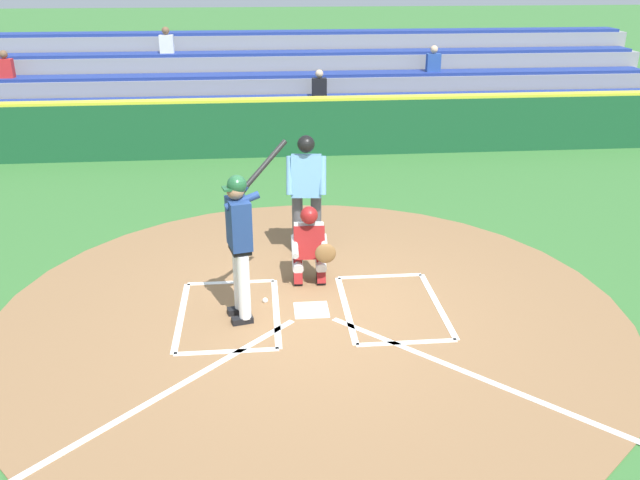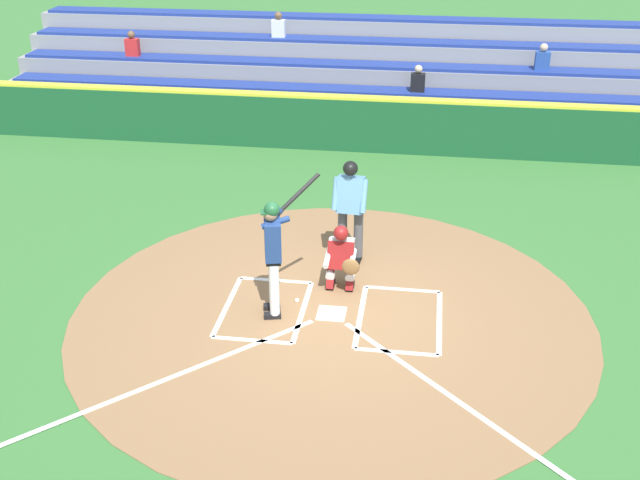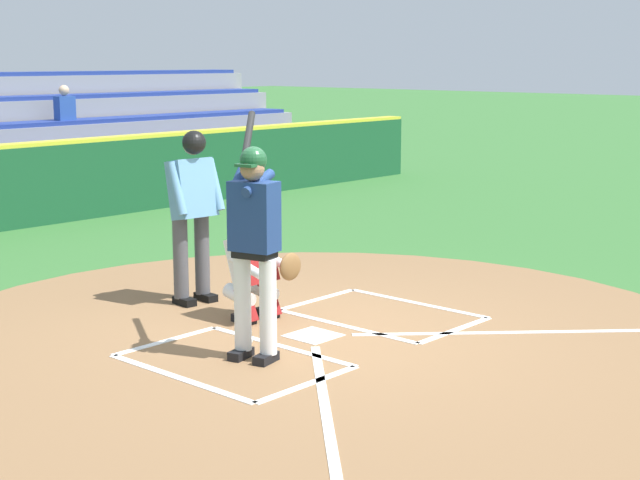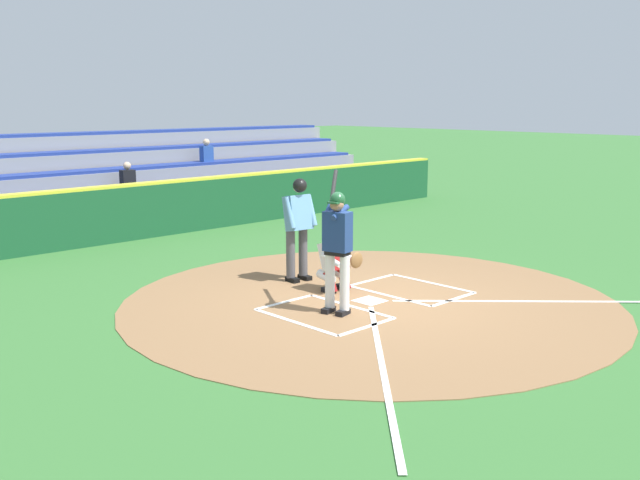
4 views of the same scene
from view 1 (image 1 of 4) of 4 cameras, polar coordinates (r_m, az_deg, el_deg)
name	(u,v)px [view 1 (image 1 of 4)]	position (r m, az deg, el deg)	size (l,w,h in m)	color
ground_plane	(311,311)	(8.68, -0.74, -6.02)	(120.00, 120.00, 0.00)	#387033
dirt_circle	(311,311)	(8.68, -0.74, -5.99)	(8.00, 8.00, 0.01)	olive
home_plate_and_chalk	(318,346)	(7.92, -0.21, -8.98)	(7.93, 4.91, 0.01)	white
batter	(240,237)	(8.10, -6.79, 0.25)	(0.84, 0.89, 2.13)	white
catcher	(310,244)	(9.17, -0.84, -0.31)	(0.59, 0.61, 1.13)	black
plate_umpire	(306,187)	(9.91, -1.16, 4.50)	(0.60, 0.45, 1.86)	#4C4C51
baseball	(265,300)	(8.89, -4.66, -5.12)	(0.07, 0.07, 0.07)	white
backstop_wall	(284,127)	(15.51, -3.04, 9.53)	(22.00, 0.36, 1.31)	#19512D
bleacher_stand	(279,92)	(18.66, -3.52, 12.39)	(20.00, 4.25, 2.55)	gray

